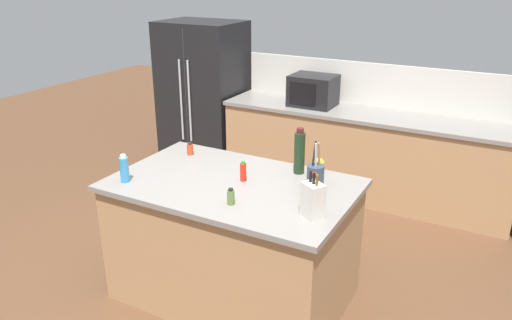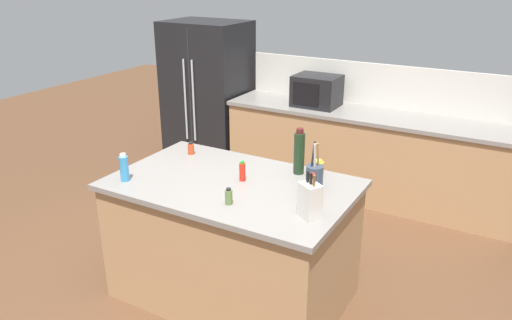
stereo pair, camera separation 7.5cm
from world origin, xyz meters
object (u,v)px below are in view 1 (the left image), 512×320
honey_jar (319,168)px  spice_jar_paprika (190,149)px  spice_jar_oregano (231,197)px  knife_block (313,200)px  wine_bottle (300,152)px  soy_sauce_bottle (313,186)px  microwave (313,90)px  utensil_crock (315,175)px  refrigerator (203,94)px  hot_sauce_bottle (243,172)px  dish_soap_bottle (124,169)px

honey_jar → spice_jar_paprika: honey_jar is taller
spice_jar_oregano → knife_block: bearing=9.8°
wine_bottle → soy_sauce_bottle: bearing=-53.6°
microwave → utensil_crock: 2.14m
microwave → knife_block: size_ratio=1.65×
utensil_crock → spice_jar_oregano: (-0.37, -0.53, -0.03)m
knife_block → soy_sauce_bottle: knife_block is taller
wine_bottle → knife_block: bearing=-59.5°
refrigerator → microwave: size_ratio=3.68×
knife_block → utensil_crock: (-0.16, 0.44, -0.03)m
spice_jar_paprika → knife_block: bearing=-22.3°
refrigerator → utensil_crock: (2.30, -2.02, 0.14)m
spice_jar_paprika → spice_jar_oregano: (0.76, -0.61, 0.00)m
wine_bottle → honey_jar: bearing=11.6°
refrigerator → knife_block: refrigerator is taller
microwave → spice_jar_oregano: (0.46, -2.50, -0.12)m
utensil_crock → spice_jar_paprika: size_ratio=3.14×
microwave → hot_sauce_bottle: 2.16m
honey_jar → dish_soap_bottle: bearing=-146.7°
refrigerator → knife_block: size_ratio=6.07×
honey_jar → wine_bottle: wine_bottle is taller
spice_jar_oregano → hot_sauce_bottle: bearing=107.8°
dish_soap_bottle → spice_jar_oregano: dish_soap_bottle is taller
utensil_crock → hot_sauce_bottle: (-0.48, -0.16, -0.01)m
microwave → soy_sauce_bottle: (0.89, -2.15, -0.08)m
microwave → honey_jar: microwave is taller
microwave → utensil_crock: microwave is taller
knife_block → hot_sauce_bottle: 0.70m
honey_jar → wine_bottle: size_ratio=0.35×
refrigerator → microwave: 1.49m
spice_jar_paprika → hot_sauce_bottle: 0.69m
honey_jar → soy_sauce_bottle: soy_sauce_bottle is taller
soy_sauce_bottle → refrigerator: bearing=137.0°
refrigerator → dish_soap_bottle: size_ratio=8.62×
soy_sauce_bottle → spice_jar_oregano: size_ratio=1.58×
soy_sauce_bottle → spice_jar_oregano: 0.55m
soy_sauce_bottle → spice_jar_oregano: (-0.42, -0.35, -0.03)m
refrigerator → microwave: refrigerator is taller
honey_jar → hot_sauce_bottle: hot_sauce_bottle is taller
microwave → wine_bottle: 1.92m
hot_sauce_bottle → refrigerator: bearing=129.8°
knife_block → hot_sauce_bottle: bearing=-171.5°
utensil_crock → spice_jar_paprika: utensil_crock is taller
spice_jar_paprika → wine_bottle: size_ratio=0.29×
microwave → spice_jar_oregano: 2.54m
knife_block → spice_jar_oregano: 0.54m
knife_block → honey_jar: size_ratio=2.37×
honey_jar → spice_jar_paprika: bearing=-174.7°
utensil_crock → spice_jar_paprika: 1.13m
soy_sauce_bottle → microwave: bearing=112.4°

